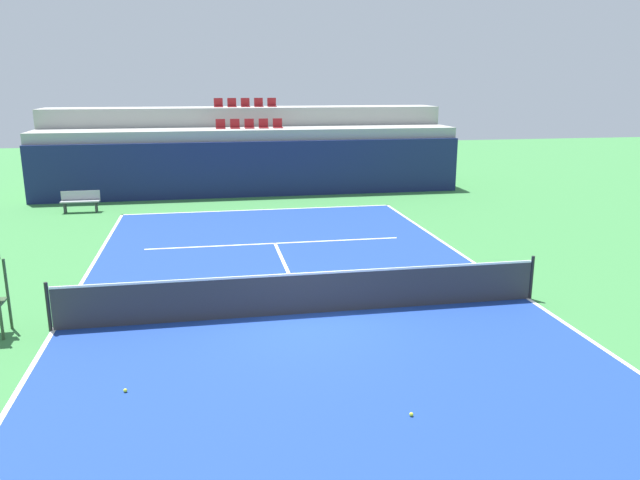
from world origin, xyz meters
The scene contains 16 objects.
ground_plane centered at (0.00, 0.00, 0.00)m, with size 80.00×80.00×0.00m, color #387A3D.
court_surface centered at (0.00, 0.00, 0.01)m, with size 11.00×24.00×0.01m, color navy.
baseline_far centered at (0.00, 11.95, 0.01)m, with size 11.00×0.10×0.00m, color white.
sideline_left centered at (-5.45, 0.00, 0.01)m, with size 0.10×24.00×0.00m, color white.
sideline_right centered at (5.45, 0.00, 0.01)m, with size 0.10×24.00×0.00m, color white.
service_line_far centered at (0.00, 6.40, 0.01)m, with size 8.26×0.10×0.00m, color white.
centre_service_line centered at (0.00, 3.20, 0.01)m, with size 0.10×6.40×0.00m, color white.
back_wall centered at (0.00, 15.08, 1.26)m, with size 19.50×0.30×2.51m, color navy.
stands_tier_lower centered at (0.00, 16.43, 1.50)m, with size 19.50×2.40×3.00m, color #9E9E99.
stands_tier_upper centered at (0.00, 18.83, 1.95)m, with size 19.50×2.40×3.89m, color #9E9E99.
seating_row_lower centered at (0.00, 16.52, 3.12)m, with size 3.12×0.44×0.44m.
seating_row_upper centered at (0.00, 18.92, 4.01)m, with size 3.12×0.44×0.44m.
tennis_net centered at (0.00, 0.00, 0.51)m, with size 11.08×0.08×1.07m.
player_bench centered at (-7.14, 12.88, 0.51)m, with size 1.50×0.40×0.85m.
tennis_ball_0 centered at (0.89, -4.72, 0.04)m, with size 0.07×0.07×0.07m, color #CCE033.
tennis_ball_1 centered at (-3.63, -3.09, 0.04)m, with size 0.07×0.07×0.07m, color #CCE033.
Camera 1 is at (-2.12, -13.09, 5.13)m, focal length 34.83 mm.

